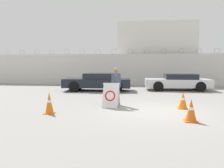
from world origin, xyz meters
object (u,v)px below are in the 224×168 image
(barricade_sign, at_px, (111,95))
(traffic_cone_near, at_px, (191,110))
(parked_car_front_coupe, at_px, (98,82))
(parked_car_rear_sedan, at_px, (178,82))
(traffic_cone_mid, at_px, (49,103))
(security_guard, at_px, (116,84))
(traffic_cone_far, at_px, (183,100))

(barricade_sign, height_order, traffic_cone_near, barricade_sign)
(barricade_sign, bearing_deg, traffic_cone_near, -28.44)
(parked_car_front_coupe, xyz_separation_m, parked_car_rear_sedan, (5.57, 1.04, -0.03))
(barricade_sign, relative_size, parked_car_rear_sedan, 0.23)
(traffic_cone_mid, height_order, parked_car_rear_sedan, parked_car_rear_sedan)
(traffic_cone_mid, distance_m, parked_car_front_coupe, 7.30)
(traffic_cone_mid, bearing_deg, traffic_cone_near, -5.91)
(security_guard, relative_size, traffic_cone_far, 2.39)
(traffic_cone_near, xyz_separation_m, traffic_cone_far, (0.14, 2.09, -0.01))
(traffic_cone_near, bearing_deg, traffic_cone_mid, 174.09)
(traffic_cone_near, bearing_deg, parked_car_rear_sedan, 83.25)
(traffic_cone_mid, relative_size, parked_car_rear_sedan, 0.18)
(security_guard, xyz_separation_m, traffic_cone_far, (2.84, -0.62, -0.58))
(traffic_cone_far, bearing_deg, barricade_sign, -178.07)
(traffic_cone_far, xyz_separation_m, parked_car_front_coupe, (-4.66, 5.71, 0.29))
(parked_car_front_coupe, bearing_deg, traffic_cone_far, 126.12)
(traffic_cone_far, relative_size, parked_car_rear_sedan, 0.16)
(security_guard, xyz_separation_m, traffic_cone_mid, (-2.23, -2.20, -0.52))
(barricade_sign, height_order, parked_car_front_coupe, parked_car_front_coupe)
(traffic_cone_far, height_order, parked_car_front_coupe, parked_car_front_coupe)
(barricade_sign, height_order, traffic_cone_mid, barricade_sign)
(barricade_sign, xyz_separation_m, traffic_cone_far, (2.97, 0.10, -0.17))
(barricade_sign, relative_size, parked_car_front_coupe, 0.22)
(traffic_cone_far, relative_size, parked_car_front_coupe, 0.15)
(traffic_cone_near, bearing_deg, traffic_cone_far, 86.08)
(security_guard, height_order, parked_car_rear_sedan, security_guard)
(parked_car_front_coupe, distance_m, parked_car_rear_sedan, 5.66)
(parked_car_rear_sedan, bearing_deg, security_guard, 57.84)
(traffic_cone_mid, bearing_deg, traffic_cone_far, 17.32)
(barricade_sign, distance_m, traffic_cone_far, 2.97)
(security_guard, bearing_deg, traffic_cone_far, 34.76)
(barricade_sign, height_order, traffic_cone_far, barricade_sign)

